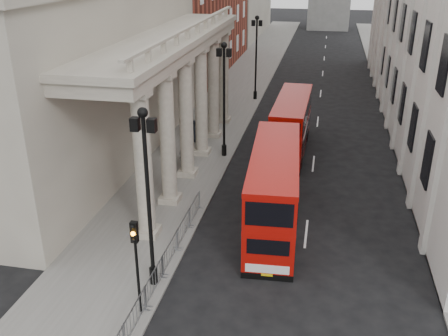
# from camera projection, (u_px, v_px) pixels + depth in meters

# --- Properties ---
(sidewalk_west) EXTENTS (6.00, 140.00, 0.12)m
(sidewalk_west) POSITION_uv_depth(u_px,v_px,m) (220.00, 115.00, 46.67)
(sidewalk_west) COLOR slate
(sidewalk_west) RESTS_ON ground
(sidewalk_east) EXTENTS (3.00, 140.00, 0.12)m
(sidewalk_east) POSITION_uv_depth(u_px,v_px,m) (405.00, 126.00, 43.63)
(sidewalk_east) COLOR slate
(sidewalk_east) RESTS_ON ground
(kerb) EXTENTS (0.20, 140.00, 0.14)m
(kerb) POSITION_uv_depth(u_px,v_px,m) (252.00, 117.00, 46.12)
(kerb) COLOR slate
(kerb) RESTS_ON ground
(portico_building) EXTENTS (9.00, 28.00, 12.00)m
(portico_building) POSITION_uv_depth(u_px,v_px,m) (80.00, 77.00, 34.91)
(portico_building) COLOR gray
(portico_building) RESTS_ON ground
(lamp_post_south) EXTENTS (1.05, 0.44, 8.32)m
(lamp_post_south) POSITION_uv_depth(u_px,v_px,m) (148.00, 188.00, 20.92)
(lamp_post_south) COLOR black
(lamp_post_south) RESTS_ON sidewalk_west
(lamp_post_mid) EXTENTS (1.05, 0.44, 8.32)m
(lamp_post_mid) POSITION_uv_depth(u_px,v_px,m) (224.00, 92.00, 35.31)
(lamp_post_mid) COLOR black
(lamp_post_mid) RESTS_ON sidewalk_west
(lamp_post_north) EXTENTS (1.05, 0.44, 8.32)m
(lamp_post_north) POSITION_uv_depth(u_px,v_px,m) (256.00, 52.00, 49.70)
(lamp_post_north) COLOR black
(lamp_post_north) RESTS_ON sidewalk_west
(traffic_light) EXTENTS (0.28, 0.33, 4.30)m
(traffic_light) POSITION_uv_depth(u_px,v_px,m) (136.00, 251.00, 19.80)
(traffic_light) COLOR black
(traffic_light) RESTS_ON sidewalk_west
(crowd_barriers) EXTENTS (0.50, 18.75, 1.10)m
(crowd_barriers) POSITION_uv_depth(u_px,v_px,m) (145.00, 298.00, 20.96)
(crowd_barriers) COLOR gray
(crowd_barriers) RESTS_ON sidewalk_west
(bus_near) EXTENTS (3.09, 10.37, 4.42)m
(bus_near) POSITION_uv_depth(u_px,v_px,m) (274.00, 189.00, 26.89)
(bus_near) COLOR #A50C07
(bus_near) RESTS_ON ground
(bus_far) EXTENTS (2.51, 9.60, 4.13)m
(bus_far) POSITION_uv_depth(u_px,v_px,m) (291.00, 124.00, 37.55)
(bus_far) COLOR #A10C07
(bus_far) RESTS_ON ground
(pedestrian_a) EXTENTS (0.80, 0.74, 1.83)m
(pedestrian_a) POSITION_uv_depth(u_px,v_px,m) (184.00, 153.00, 35.09)
(pedestrian_a) COLOR black
(pedestrian_a) RESTS_ON sidewalk_west
(pedestrian_b) EXTENTS (0.86, 0.70, 1.64)m
(pedestrian_b) POSITION_uv_depth(u_px,v_px,m) (165.00, 141.00, 37.58)
(pedestrian_b) COLOR #2A2422
(pedestrian_b) RESTS_ON sidewalk_west
(pedestrian_c) EXTENTS (0.99, 0.77, 1.79)m
(pedestrian_c) POSITION_uv_depth(u_px,v_px,m) (194.00, 131.00, 39.46)
(pedestrian_c) COLOR black
(pedestrian_c) RESTS_ON sidewalk_west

